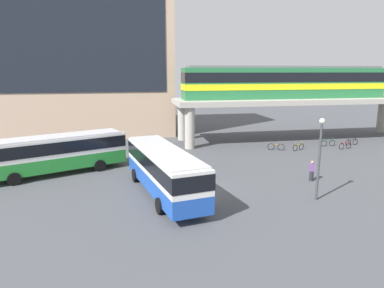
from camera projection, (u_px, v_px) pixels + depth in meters
The scene contains 13 objects.
ground_plane at pixel (175, 157), 34.28m from camera, with size 120.00×120.00×0.00m, color #47494F.
station_building at pixel (82, 52), 44.89m from camera, with size 23.11×10.27×21.83m.
elevated_platform at pixel (298, 104), 42.19m from camera, with size 30.53×6.60×5.17m.
train at pixel (285, 82), 41.28m from camera, with size 25.08×2.96×3.84m.
bus_main at pixel (164, 167), 23.49m from camera, with size 4.60×11.32×3.22m.
bus_secondary at pixel (57, 150), 28.29m from camera, with size 11.13×6.76×3.22m.
bicycle_green at pixel (328, 143), 39.17m from camera, with size 1.79×0.11×1.04m.
bicycle_red at pixel (345, 146), 37.73m from camera, with size 1.76×0.47×1.04m.
bicycle_black at pixel (352, 142), 39.75m from camera, with size 1.78×0.35×1.04m.
bicycle_brown at pixel (276, 147), 37.20m from camera, with size 1.67×0.77×1.04m.
bicycle_orange at pixel (298, 147), 37.03m from camera, with size 1.66×0.79×1.04m.
pedestrian_by_bike_rack at pixel (312, 171), 26.69m from camera, with size 0.44×0.33×1.61m.
lamp_post at pixel (320, 152), 22.21m from camera, with size 0.36×0.36×5.48m.
Camera 1 is at (-4.74, -22.97, 8.41)m, focal length 32.09 mm.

